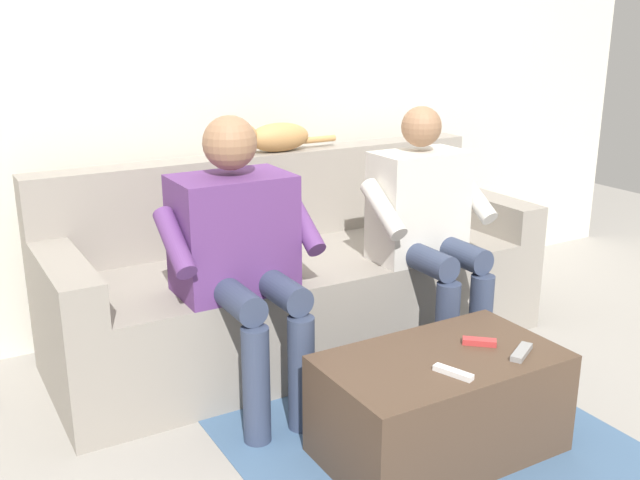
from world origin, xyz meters
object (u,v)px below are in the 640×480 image
object	(u,v)px
person_left_seated	(427,220)
cat_on_backrest	(273,137)
coffee_table	(439,404)
remote_white	(453,372)
remote_gray	(522,352)
person_right_seated	(240,245)
remote_red	(479,342)
couch	(297,283)

from	to	relation	value
person_left_seated	cat_on_backrest	world-z (taller)	person_left_seated
coffee_table	remote_white	distance (m)	0.24
remote_gray	person_left_seated	bearing A→B (deg)	-133.25
cat_on_backrest	remote_gray	world-z (taller)	cat_on_backrest
person_right_seated	remote_red	distance (m)	0.94
cat_on_backrest	couch	bearing A→B (deg)	84.68
couch	remote_white	xyz separation A→B (m)	(0.06, 1.16, 0.08)
person_right_seated	remote_red	size ratio (longest dim) A/B	9.64
person_left_seated	remote_gray	bearing A→B (deg)	76.09
person_left_seated	person_right_seated	world-z (taller)	person_right_seated
couch	remote_gray	bearing A→B (deg)	101.54
cat_on_backrest	remote_red	bearing A→B (deg)	96.34
coffee_table	cat_on_backrest	distance (m)	1.50
couch	coffee_table	size ratio (longest dim) A/B	2.71
coffee_table	cat_on_backrest	xyz separation A→B (m)	(-0.03, -1.31, 0.74)
remote_gray	remote_white	distance (m)	0.30
cat_on_backrest	remote_red	size ratio (longest dim) A/B	4.59
remote_white	person_left_seated	bearing A→B (deg)	128.05
coffee_table	person_right_seated	xyz separation A→B (m)	(0.43, -0.68, 0.46)
coffee_table	person_left_seated	bearing A→B (deg)	-123.51
person_right_seated	remote_white	bearing A→B (deg)	114.65
person_left_seated	remote_white	distance (m)	0.95
person_right_seated	remote_gray	size ratio (longest dim) A/B	8.07
remote_gray	coffee_table	bearing A→B (deg)	-57.65
couch	person_right_seated	distance (m)	0.65
coffee_table	person_left_seated	distance (m)	0.90
couch	remote_gray	distance (m)	1.19
remote_gray	remote_white	size ratio (longest dim) A/B	1.03
cat_on_backrest	remote_white	world-z (taller)	cat_on_backrest
person_left_seated	remote_white	size ratio (longest dim) A/B	8.19
remote_gray	remote_red	size ratio (longest dim) A/B	1.19
cat_on_backrest	remote_gray	xyz separation A→B (m)	(-0.21, 1.43, -0.55)
couch	remote_white	world-z (taller)	couch
person_right_seated	remote_gray	distance (m)	1.08
person_left_seated	remote_red	bearing A→B (deg)	67.99
cat_on_backrest	person_left_seated	bearing A→B (deg)	121.67
remote_gray	person_right_seated	bearing A→B (deg)	-79.90
coffee_table	remote_red	xyz separation A→B (m)	(-0.17, -0.01, 0.19)
remote_gray	remote_white	xyz separation A→B (m)	(0.30, -0.00, -0.00)
remote_gray	remote_red	world-z (taller)	remote_red
person_right_seated	cat_on_backrest	world-z (taller)	person_right_seated
person_left_seated	remote_red	distance (m)	0.74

